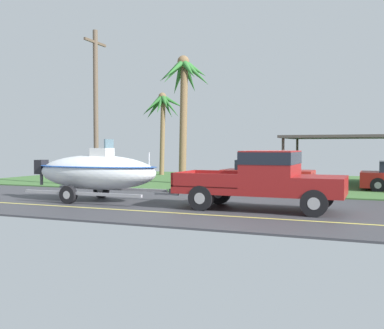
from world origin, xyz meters
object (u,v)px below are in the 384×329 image
Objects in this scene: boat_on_trailer at (96,172)px; utility_pole at (96,106)px; pickup_truck_towing at (270,177)px; palm_tree_near_left at (162,111)px; palm_tree_mid at (184,87)px; carport_awning at (361,138)px; parked_sedan_near at (267,174)px.

utility_pole is (-3.30, 4.92, 2.96)m from boat_on_trailer.
pickup_truck_towing is 18.69m from palm_tree_near_left.
palm_tree_near_left is 7.69m from palm_tree_mid.
boat_on_trailer is at bearing -56.19° from utility_pole.
boat_on_trailer is 14.34m from carport_awning.
palm_tree_mid is (-4.67, 0.49, 4.58)m from parked_sedan_near.
boat_on_trailer is at bearing 180.00° from pickup_truck_towing.
boat_on_trailer is 0.78× the size of carport_awning.
palm_tree_mid is 0.89× the size of utility_pole.
palm_tree_near_left is 9.88m from utility_pole.
utility_pole reaches higher than parked_sedan_near.
pickup_truck_towing is 8.20m from parked_sedan_near.
boat_on_trailer is 0.88× the size of palm_tree_mid.
boat_on_trailer is 0.78× the size of utility_pole.
parked_sedan_near is at bearing 103.53° from pickup_truck_towing.
utility_pole reaches higher than carport_awning.
utility_pole is (-7.94, -3.04, 3.38)m from parked_sedan_near.
carport_awning is 9.75m from palm_tree_mid.
pickup_truck_towing is 0.71× the size of carport_awning.
boat_on_trailer reaches higher than pickup_truck_towing.
pickup_truck_towing is 0.72× the size of utility_pole.
utility_pole reaches higher than pickup_truck_towing.
utility_pole is at bearing -153.16° from carport_awning.
palm_tree_mid reaches higher than pickup_truck_towing.
palm_tree_near_left is 0.84× the size of palm_tree_mid.
utility_pole is at bearing 153.47° from pickup_truck_towing.
carport_awning is at bearing 16.55° from palm_tree_mid.
boat_on_trailer is 9.42m from palm_tree_mid.
palm_tree_near_left is (-10.96, 14.73, 3.47)m from pickup_truck_towing.
pickup_truck_towing is at bearing -26.53° from utility_pole.
boat_on_trailer is (-6.56, 0.00, 0.03)m from pickup_truck_towing.
utility_pole is at bearing 123.81° from boat_on_trailer.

